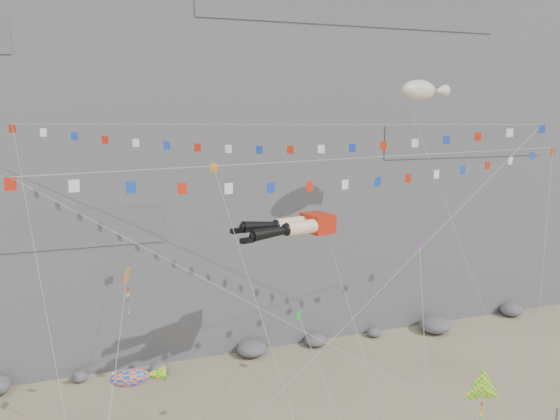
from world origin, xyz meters
The scene contains 12 objects.
cliff centered at (0.00, 32.00, 25.00)m, with size 80.00×28.00×50.00m, color slate.
talus_boulders centered at (0.00, 17.00, 0.60)m, with size 60.00×3.00×1.20m, color slate, non-canonical shape.
legs_kite centered at (0.14, 7.31, 13.35)m, with size 7.27×17.28×20.84m.
flag_banner_upper centered at (-0.56, 9.17, 19.93)m, with size 33.12×18.48×26.56m.
flag_banner_lower centered at (2.57, 2.61, 18.13)m, with size 36.13×8.14×21.08m.
harlequin_kite centered at (-10.85, 3.71, 12.03)m, with size 3.74×9.48×15.08m.
fish_windsock centered at (-11.11, 0.85, 7.65)m, with size 4.38×5.92×9.62m.
delta_kite centered at (5.84, -4.78, 6.82)m, with size 5.52×3.41×8.78m.
blimp_windsock centered at (10.65, 9.38, 22.28)m, with size 5.10×12.01×24.74m.
small_kite_a centered at (-4.76, 8.68, 16.94)m, with size 2.76×16.07×23.20m.
small_kite_b centered at (7.27, 3.43, 12.29)m, with size 5.94×10.87×16.99m.
small_kite_c centered at (-1.89, 1.12, 9.45)m, with size 2.38×9.29×13.01m.
Camera 1 is at (-12.53, -25.53, 20.74)m, focal length 35.00 mm.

